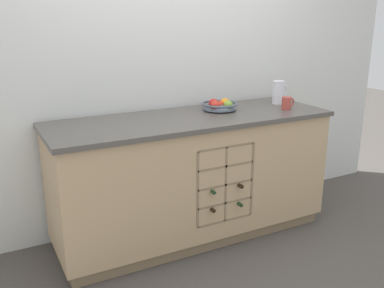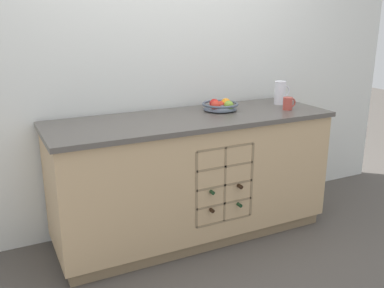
% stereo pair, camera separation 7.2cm
% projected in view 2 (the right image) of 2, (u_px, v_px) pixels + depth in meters
% --- Properties ---
extents(ground_plane, '(14.00, 14.00, 0.00)m').
position_uv_depth(ground_plane, '(192.00, 233.00, 3.36)').
color(ground_plane, '#4C4742').
extents(back_wall, '(4.45, 0.06, 2.55)m').
position_uv_depth(back_wall, '(170.00, 64.00, 3.33)').
color(back_wall, silver).
rests_on(back_wall, ground_plane).
extents(kitchen_island, '(2.09, 0.71, 0.94)m').
position_uv_depth(kitchen_island, '(192.00, 177.00, 3.22)').
color(kitchen_island, '#8B7354').
rests_on(kitchen_island, ground_plane).
extents(fruit_bowl, '(0.28, 0.28, 0.09)m').
position_uv_depth(fruit_bowl, '(220.00, 105.00, 3.29)').
color(fruit_bowl, '#4C5666').
rests_on(fruit_bowl, kitchen_island).
extents(white_pitcher, '(0.15, 0.10, 0.19)m').
position_uv_depth(white_pitcher, '(280.00, 92.00, 3.50)').
color(white_pitcher, white).
rests_on(white_pitcher, kitchen_island).
extents(ceramic_mug, '(0.11, 0.07, 0.10)m').
position_uv_depth(ceramic_mug, '(288.00, 103.00, 3.31)').
color(ceramic_mug, '#B7473D').
rests_on(ceramic_mug, kitchen_island).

